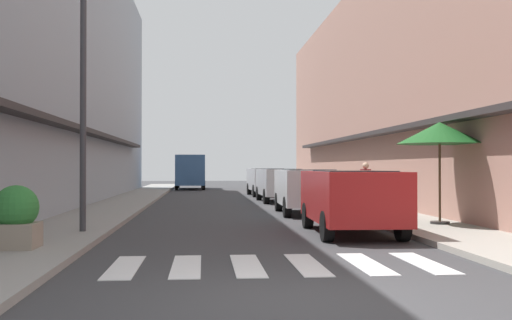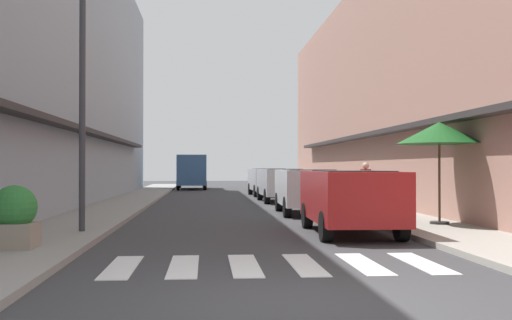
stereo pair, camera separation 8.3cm
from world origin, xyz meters
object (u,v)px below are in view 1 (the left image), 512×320
(parked_car_far, at_px, (280,181))
(planter_corner, at_px, (16,217))
(pedestrian_walking_near, at_px, (366,187))
(cafe_umbrella, at_px, (440,134))
(parked_car_near, at_px, (351,194))
(parked_car_distant, at_px, (267,179))
(parked_car_mid, at_px, (307,186))
(street_lamp, at_px, (91,70))
(delivery_van, at_px, (190,169))

(parked_car_far, xyz_separation_m, planter_corner, (-6.69, -15.42, -0.25))
(pedestrian_walking_near, bearing_deg, cafe_umbrella, -8.55)
(parked_car_near, relative_size, parked_car_distant, 0.97)
(parked_car_far, relative_size, parked_car_distant, 0.99)
(parked_car_mid, distance_m, street_lamp, 8.76)
(parked_car_mid, distance_m, cafe_umbrella, 5.68)
(parked_car_far, bearing_deg, parked_car_mid, -90.00)
(parked_car_near, bearing_deg, parked_car_far, 90.00)
(parked_car_mid, relative_size, planter_corner, 3.67)
(parked_car_mid, relative_size, street_lamp, 0.68)
(parked_car_mid, distance_m, planter_corner, 10.89)
(pedestrian_walking_near, bearing_deg, parked_car_distant, 164.83)
(parked_car_mid, xyz_separation_m, delivery_van, (-4.30, 22.50, 0.48))
(delivery_van, distance_m, street_lamp, 28.48)
(pedestrian_walking_near, bearing_deg, parked_car_near, -41.23)
(parked_car_distant, bearing_deg, cafe_umbrella, -81.68)
(parked_car_mid, bearing_deg, planter_corner, -127.89)
(parked_car_far, height_order, street_lamp, street_lamp)
(delivery_van, relative_size, pedestrian_walking_near, 3.46)
(parked_car_mid, relative_size, delivery_van, 0.75)
(parked_car_distant, distance_m, pedestrian_walking_near, 13.81)
(parked_car_near, relative_size, cafe_umbrella, 1.66)
(delivery_van, distance_m, cafe_umbrella, 28.23)
(parked_car_near, distance_m, parked_car_mid, 5.93)
(parked_car_mid, xyz_separation_m, pedestrian_walking_near, (1.66, -1.16, 0.02))
(parked_car_far, bearing_deg, cafe_umbrella, -77.71)
(parked_car_far, distance_m, parked_car_distant, 5.72)
(parked_car_far, xyz_separation_m, cafe_umbrella, (2.55, -11.69, 1.47))
(street_lamp, distance_m, cafe_umbrella, 8.60)
(parked_car_distant, relative_size, delivery_van, 0.81)
(street_lamp, bearing_deg, parked_car_distant, 72.22)
(parked_car_mid, distance_m, pedestrian_walking_near, 2.02)
(cafe_umbrella, bearing_deg, pedestrian_walking_near, 103.51)
(delivery_van, height_order, cafe_umbrella, cafe_umbrella)
(parked_car_near, height_order, parked_car_far, same)
(parked_car_far, xyz_separation_m, pedestrian_walking_near, (1.66, -7.99, 0.02))
(parked_car_distant, xyz_separation_m, planter_corner, (-6.69, -21.14, -0.25))
(cafe_umbrella, xyz_separation_m, pedestrian_walking_near, (-0.89, 3.70, -1.45))
(parked_car_near, relative_size, planter_corner, 3.83)
(planter_corner, bearing_deg, cafe_umbrella, 21.99)
(parked_car_distant, bearing_deg, parked_car_near, -90.00)
(parked_car_mid, bearing_deg, delivery_van, 100.83)
(parked_car_near, relative_size, delivery_van, 0.79)
(parked_car_distant, relative_size, street_lamp, 0.73)
(parked_car_far, bearing_deg, street_lamp, -114.97)
(parked_car_mid, height_order, parked_car_distant, same)
(delivery_van, bearing_deg, parked_car_distant, -66.61)
(parked_car_distant, height_order, planter_corner, parked_car_distant)
(street_lamp, height_order, planter_corner, street_lamp)
(pedestrian_walking_near, bearing_deg, planter_corner, -70.37)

